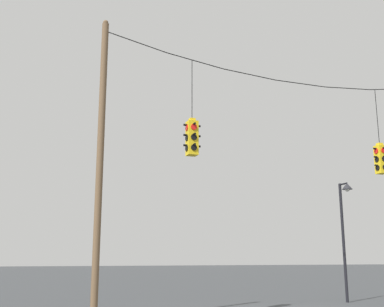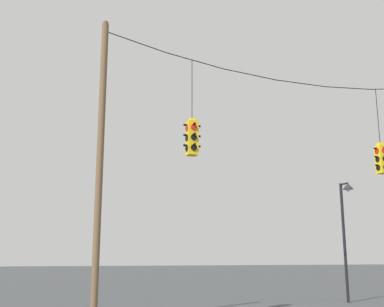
# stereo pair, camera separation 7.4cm
# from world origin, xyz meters

# --- Properties ---
(utility_pole_left) EXTENTS (0.21, 0.21, 9.29)m
(utility_pole_left) POSITION_xyz_m (-7.20, 0.20, 4.64)
(utility_pole_left) COLOR brown
(utility_pole_left) RESTS_ON ground_plane
(span_wire) EXTENTS (14.41, 0.03, 0.90)m
(span_wire) POSITION_xyz_m (0.00, 0.20, 8.34)
(span_wire) COLOR black
(traffic_light_near_right_pole) EXTENTS (0.58, 0.58, 3.29)m
(traffic_light_near_right_pole) POSITION_xyz_m (-4.25, 0.20, 5.65)
(traffic_light_near_right_pole) COLOR yellow
(traffic_light_over_intersection) EXTENTS (0.58, 0.58, 3.33)m
(traffic_light_over_intersection) POSITION_xyz_m (3.34, 0.20, 5.46)
(traffic_light_over_intersection) COLOR yellow
(street_lamp) EXTENTS (0.44, 0.77, 4.98)m
(street_lamp) POSITION_xyz_m (3.70, 3.02, 3.56)
(street_lamp) COLOR black
(street_lamp) RESTS_ON ground_plane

